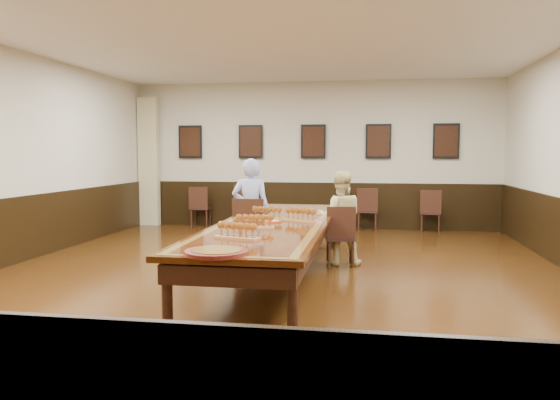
% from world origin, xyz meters
% --- Properties ---
extents(floor, '(8.00, 10.00, 0.02)m').
position_xyz_m(floor, '(0.00, 0.00, -0.01)').
color(floor, black).
rests_on(floor, ground).
extents(ceiling, '(8.00, 10.00, 0.02)m').
position_xyz_m(ceiling, '(0.00, 0.00, 3.21)').
color(ceiling, white).
rests_on(ceiling, floor).
extents(wall_back, '(8.00, 0.02, 3.20)m').
position_xyz_m(wall_back, '(0.00, 5.01, 1.60)').
color(wall_back, beige).
rests_on(wall_back, floor).
extents(wall_front, '(8.00, 0.02, 3.20)m').
position_xyz_m(wall_front, '(0.00, -5.01, 1.60)').
color(wall_front, beige).
rests_on(wall_front, floor).
extents(chair_man, '(0.50, 0.54, 0.99)m').
position_xyz_m(chair_man, '(-0.54, 0.96, 0.49)').
color(chair_man, black).
rests_on(chair_man, floor).
extents(chair_woman, '(0.47, 0.50, 0.89)m').
position_xyz_m(chair_woman, '(0.82, 0.99, 0.45)').
color(chair_woman, black).
rests_on(chair_woman, floor).
extents(spare_chair_a, '(0.45, 0.49, 0.90)m').
position_xyz_m(spare_chair_a, '(-2.51, 4.72, 0.45)').
color(spare_chair_a, black).
rests_on(spare_chair_a, floor).
extents(spare_chair_b, '(0.47, 0.51, 0.97)m').
position_xyz_m(spare_chair_b, '(-1.47, 4.75, 0.49)').
color(spare_chair_b, black).
rests_on(spare_chair_b, floor).
extents(spare_chair_c, '(0.44, 0.48, 0.92)m').
position_xyz_m(spare_chair_c, '(1.19, 4.68, 0.46)').
color(spare_chair_c, black).
rests_on(spare_chair_c, floor).
extents(spare_chair_d, '(0.48, 0.51, 0.89)m').
position_xyz_m(spare_chair_d, '(2.49, 4.65, 0.45)').
color(spare_chair_d, black).
rests_on(spare_chair_d, floor).
extents(person_man, '(0.60, 0.42, 1.58)m').
position_xyz_m(person_man, '(-0.54, 1.07, 0.79)').
color(person_man, '#5573D5').
rests_on(person_man, floor).
extents(person_woman, '(0.75, 0.62, 1.39)m').
position_xyz_m(person_woman, '(0.80, 1.08, 0.70)').
color(person_woman, beige).
rests_on(person_woman, floor).
extents(pink_phone, '(0.08, 0.14, 0.01)m').
position_xyz_m(pink_phone, '(0.60, -0.00, 0.76)').
color(pink_phone, '#FE54A9').
rests_on(pink_phone, conference_table).
extents(curtain, '(0.45, 0.18, 2.90)m').
position_xyz_m(curtain, '(-3.75, 4.82, 1.45)').
color(curtain, tan).
rests_on(curtain, floor).
extents(wainscoting, '(8.00, 10.00, 1.00)m').
position_xyz_m(wainscoting, '(0.00, 0.00, 0.50)').
color(wainscoting, black).
rests_on(wainscoting, floor).
extents(conference_table, '(1.40, 5.00, 0.76)m').
position_xyz_m(conference_table, '(0.00, 0.00, 0.61)').
color(conference_table, black).
rests_on(conference_table, floor).
extents(posters, '(6.14, 0.04, 0.74)m').
position_xyz_m(posters, '(0.00, 4.94, 1.90)').
color(posters, black).
rests_on(posters, wall_back).
extents(flight_a, '(0.49, 0.26, 0.17)m').
position_xyz_m(flight_a, '(-0.15, 0.34, 0.83)').
color(flight_a, '#A87346').
rests_on(flight_a, conference_table).
extents(flight_b, '(0.52, 0.38, 0.19)m').
position_xyz_m(flight_b, '(0.34, 0.13, 0.84)').
color(flight_b, '#A87346').
rests_on(flight_b, conference_table).
extents(flight_c, '(0.49, 0.21, 0.18)m').
position_xyz_m(flight_c, '(-0.12, -0.63, 0.83)').
color(flight_c, '#A87346').
rests_on(flight_c, conference_table).
extents(flight_d, '(0.52, 0.29, 0.19)m').
position_xyz_m(flight_d, '(-0.13, -1.45, 0.84)').
color(flight_d, '#A87346').
rests_on(flight_d, conference_table).
extents(red_plate_grp, '(0.21, 0.21, 0.03)m').
position_xyz_m(red_plate_grp, '(0.01, -0.01, 0.76)').
color(red_plate_grp, red).
rests_on(red_plate_grp, conference_table).
extents(carved_platter, '(0.58, 0.58, 0.05)m').
position_xyz_m(carved_platter, '(-0.11, -2.31, 0.77)').
color(carved_platter, '#511410').
rests_on(carved_platter, conference_table).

